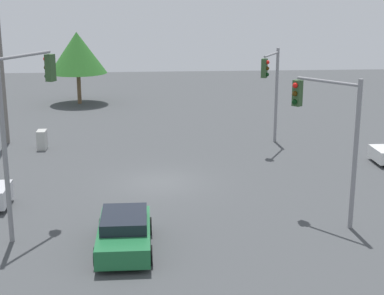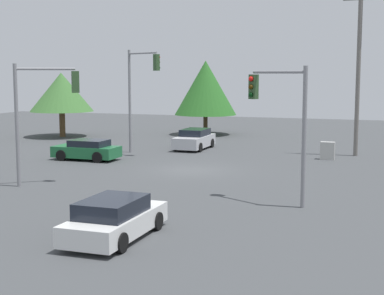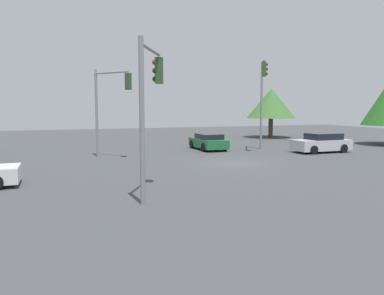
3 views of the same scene
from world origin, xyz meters
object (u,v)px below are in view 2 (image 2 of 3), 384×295
(sedan_white, at_px, (115,219))
(electrical_cabinet, at_px, (328,151))
(traffic_signal_cross, at_px, (42,103))
(sedan_silver, at_px, (194,139))
(sedan_green, at_px, (87,150))
(traffic_signal_main, at_px, (282,111))
(traffic_signal_aux, at_px, (140,84))

(sedan_white, distance_m, electrical_cabinet, 20.99)
(traffic_signal_cross, relative_size, electrical_cabinet, 5.25)
(sedan_silver, bearing_deg, traffic_signal_cross, 81.07)
(sedan_silver, xyz_separation_m, electrical_cabinet, (-9.61, 2.00, -0.14))
(sedan_green, distance_m, traffic_signal_main, 16.35)
(sedan_silver, xyz_separation_m, traffic_signal_main, (-9.24, 15.40, 3.18))
(sedan_green, relative_size, traffic_signal_cross, 0.70)
(traffic_signal_cross, distance_m, electrical_cabinet, 18.20)
(sedan_green, distance_m, sedan_silver, 8.59)
(sedan_silver, xyz_separation_m, traffic_signal_cross, (2.39, 15.24, 3.28))
(sedan_white, distance_m, traffic_signal_aux, 20.84)
(sedan_green, relative_size, traffic_signal_aux, 0.59)
(traffic_signal_cross, bearing_deg, sedan_green, 66.14)
(sedan_green, distance_m, sedan_white, 18.09)
(traffic_signal_aux, distance_m, electrical_cabinet, 12.97)
(sedan_silver, bearing_deg, traffic_signal_aux, 54.21)
(sedan_green, height_order, sedan_silver, sedan_silver)
(traffic_signal_main, bearing_deg, sedan_silver, -31.17)
(traffic_signal_main, distance_m, electrical_cabinet, 13.81)
(sedan_white, height_order, traffic_signal_main, traffic_signal_main)
(traffic_signal_aux, bearing_deg, sedan_green, -90.38)
(sedan_white, distance_m, traffic_signal_cross, 11.00)
(traffic_signal_cross, relative_size, traffic_signal_aux, 0.84)
(sedan_white, xyz_separation_m, electrical_cabinet, (-4.44, -20.51, -0.10))
(sedan_white, bearing_deg, sedan_green, 122.58)
(sedan_green, bearing_deg, traffic_signal_main, -120.49)
(traffic_signal_cross, xyz_separation_m, electrical_cabinet, (-12.00, -13.24, -3.42))
(sedan_green, xyz_separation_m, traffic_signal_cross, (-2.18, 7.98, 3.35))
(electrical_cabinet, bearing_deg, sedan_silver, -11.76)
(traffic_signal_cross, bearing_deg, sedan_silver, 41.94)
(sedan_green, relative_size, electrical_cabinet, 3.67)
(traffic_signal_main, relative_size, electrical_cabinet, 5.12)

